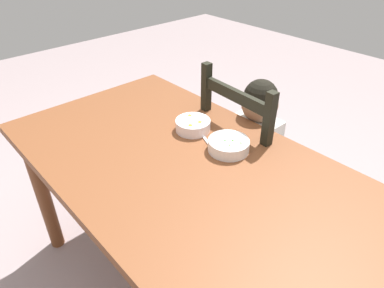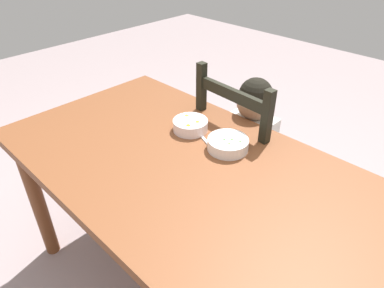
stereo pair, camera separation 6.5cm
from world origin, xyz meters
name	(u,v)px [view 1 (the left image)]	position (x,y,z in m)	size (l,w,h in m)	color
ground_plane	(188,287)	(0.00, 0.00, 0.00)	(8.00, 8.00, 0.00)	gray
dining_table	(187,184)	(0.00, 0.00, 0.67)	(1.56, 0.86, 0.77)	brown
dining_chair	(248,169)	(-0.06, 0.48, 0.46)	(0.45, 0.45, 1.00)	black
child_figure	(252,143)	(-0.06, 0.47, 0.62)	(0.32, 0.31, 0.94)	white
bowl_of_peas	(229,145)	(0.04, 0.18, 0.80)	(0.16, 0.16, 0.05)	white
bowl_of_carrots	(193,125)	(-0.16, 0.18, 0.80)	(0.15, 0.15, 0.05)	white
spoon	(203,136)	(-0.10, 0.18, 0.78)	(0.13, 0.07, 0.01)	silver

